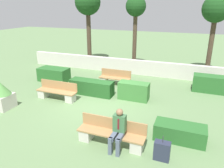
% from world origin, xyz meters
% --- Properties ---
extents(ground_plane, '(60.00, 60.00, 0.00)m').
position_xyz_m(ground_plane, '(0.00, 0.00, 0.00)').
color(ground_plane, '#607F51').
extents(perimeter_wall, '(14.78, 0.30, 0.92)m').
position_xyz_m(perimeter_wall, '(0.00, 5.21, 0.46)').
color(perimeter_wall, beige).
rests_on(perimeter_wall, ground_plane).
extents(bench_front, '(2.19, 0.49, 0.83)m').
position_xyz_m(bench_front, '(1.61, -2.47, 0.33)').
color(bench_front, '#A37A4C').
rests_on(bench_front, ground_plane).
extents(bench_left_side, '(1.75, 0.49, 0.83)m').
position_xyz_m(bench_left_side, '(-0.24, 2.78, 0.31)').
color(bench_left_side, '#A37A4C').
rests_on(bench_left_side, ground_plane).
extents(bench_right_side, '(1.97, 0.48, 0.83)m').
position_xyz_m(bench_right_side, '(-2.08, -0.07, 0.32)').
color(bench_right_side, '#A37A4C').
rests_on(bench_right_side, ground_plane).
extents(person_seated_man, '(0.38, 0.63, 1.31)m').
position_xyz_m(person_seated_man, '(1.90, -2.61, 0.72)').
color(person_seated_man, '#515B70').
rests_on(person_seated_man, ground_plane).
extents(hedge_block_near_left, '(1.66, 0.73, 0.85)m').
position_xyz_m(hedge_block_near_left, '(4.65, 3.58, 0.42)').
color(hedge_block_near_left, '#286028').
rests_on(hedge_block_near_left, ground_plane).
extents(hedge_block_near_right, '(1.63, 0.70, 0.56)m').
position_xyz_m(hedge_block_near_right, '(3.62, -1.44, 0.28)').
color(hedge_block_near_right, '#286028').
rests_on(hedge_block_near_right, ground_plane).
extents(hedge_block_mid_left, '(1.76, 0.88, 0.77)m').
position_xyz_m(hedge_block_mid_left, '(-3.80, 2.12, 0.39)').
color(hedge_block_mid_left, '#286028').
rests_on(hedge_block_mid_left, ground_plane).
extents(hedge_block_mid_right, '(1.41, 0.60, 0.83)m').
position_xyz_m(hedge_block_mid_right, '(1.29, 1.23, 0.41)').
color(hedge_block_mid_right, '#3D7A38').
rests_on(hedge_block_mid_right, ground_plane).
extents(hedge_block_far_left, '(2.19, 0.64, 0.72)m').
position_xyz_m(hedge_block_far_left, '(-0.82, 1.07, 0.36)').
color(hedge_block_far_left, '#235623').
rests_on(hedge_block_far_left, ground_plane).
extents(planter_corner_left, '(0.84, 0.84, 1.20)m').
position_xyz_m(planter_corner_left, '(-3.71, -1.71, 0.61)').
color(planter_corner_left, beige).
rests_on(planter_corner_left, ground_plane).
extents(suitcase, '(0.45, 0.25, 0.78)m').
position_xyz_m(suitcase, '(3.23, -2.63, 0.29)').
color(suitcase, '#282D42').
rests_on(suitcase, ground_plane).
extents(tree_leftmost, '(1.84, 1.84, 5.34)m').
position_xyz_m(tree_leftmost, '(-3.85, 6.84, 4.27)').
color(tree_leftmost, '#473828').
rests_on(tree_leftmost, ground_plane).
extents(tree_center_left, '(1.33, 1.33, 4.81)m').
position_xyz_m(tree_center_left, '(-0.23, 6.62, 3.90)').
color(tree_center_left, '#473828').
rests_on(tree_center_left, ground_plane).
extents(tree_center_right, '(1.63, 1.63, 4.83)m').
position_xyz_m(tree_center_right, '(4.58, 6.82, 3.87)').
color(tree_center_right, '#473828').
rests_on(tree_center_right, ground_plane).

